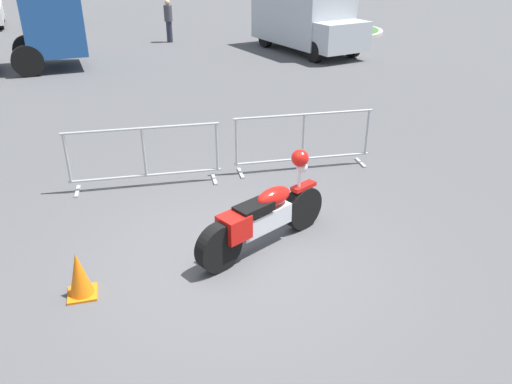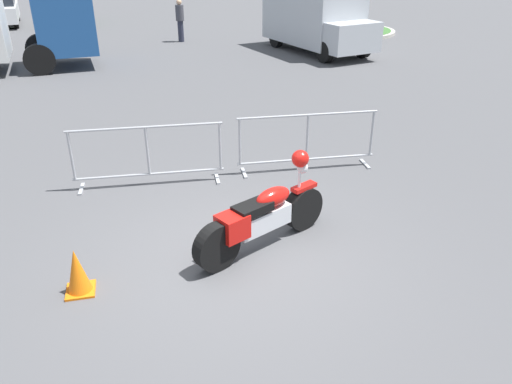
{
  "view_description": "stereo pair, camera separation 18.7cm",
  "coord_description": "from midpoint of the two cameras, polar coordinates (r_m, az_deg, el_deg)",
  "views": [
    {
      "loc": [
        -1.22,
        -5.43,
        3.79
      ],
      "look_at": [
        0.4,
        0.6,
        0.65
      ],
      "focal_mm": 35.0,
      "sensor_mm": 36.0,
      "label": 1
    },
    {
      "loc": [
        -1.04,
        -5.47,
        3.79
      ],
      "look_at": [
        0.4,
        0.6,
        0.65
      ],
      "focal_mm": 35.0,
      "sensor_mm": 36.0,
      "label": 2
    }
  ],
  "objects": [
    {
      "name": "delivery_van",
      "position": [
        19.98,
        5.3,
        19.25
      ],
      "size": [
        3.21,
        5.34,
        2.31
      ],
      "rotation": [
        0.0,
        0.0,
        -1.3
      ],
      "color": "#B2B7BC",
      "rests_on": "ground"
    },
    {
      "name": "parked_car_green",
      "position": [
        28.79,
        -22.8,
        18.59
      ],
      "size": [
        2.24,
        4.25,
        1.37
      ],
      "rotation": [
        0.0,
        0.0,
        1.72
      ],
      "color": "#236B38",
      "rests_on": "ground"
    },
    {
      "name": "crowd_barrier_near",
      "position": [
        8.65,
        -13.25,
        4.02
      ],
      "size": [
        2.57,
        0.57,
        1.07
      ],
      "rotation": [
        0.0,
        0.0,
        -0.05
      ],
      "color": "#9EA0A5",
      "rests_on": "ground"
    },
    {
      "name": "planter_island",
      "position": [
        24.92,
        7.86,
        18.28
      ],
      "size": [
        4.76,
        4.76,
        1.15
      ],
      "color": "#ADA89E",
      "rests_on": "ground"
    },
    {
      "name": "crowd_barrier_far",
      "position": [
        9.14,
        4.84,
        5.89
      ],
      "size": [
        2.57,
        0.57,
        1.07
      ],
      "rotation": [
        0.0,
        0.0,
        -0.05
      ],
      "color": "#9EA0A5",
      "rests_on": "ground"
    },
    {
      "name": "pedestrian",
      "position": [
        22.17,
        -10.22,
        18.86
      ],
      "size": [
        0.44,
        0.44,
        1.69
      ],
      "rotation": [
        0.0,
        0.0,
        5.9
      ],
      "color": "#262838",
      "rests_on": "ground"
    },
    {
      "name": "traffic_cone",
      "position": [
        6.32,
        -20.38,
        -8.88
      ],
      "size": [
        0.34,
        0.34,
        0.59
      ],
      "color": "orange",
      "rests_on": "ground"
    },
    {
      "name": "ground_plane",
      "position": [
        6.73,
        -2.78,
        -7.59
      ],
      "size": [
        120.0,
        120.0,
        0.0
      ],
      "primitive_type": "plane",
      "color": "#4C4C4F"
    },
    {
      "name": "motorcycle",
      "position": [
        6.73,
        0.09,
        -2.79
      ],
      "size": [
        2.05,
        1.19,
        1.25
      ],
      "rotation": [
        0.0,
        0.0,
        0.48
      ],
      "color": "black",
      "rests_on": "ground"
    }
  ]
}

